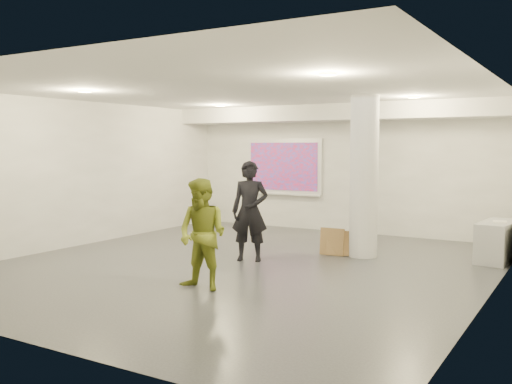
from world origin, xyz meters
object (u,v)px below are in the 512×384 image
Objects in this scene: credenza at (497,241)px; woman at (250,211)px; projection_screen at (284,167)px; man at (202,234)px; column at (364,177)px.

woman is (-3.84, -2.24, 0.54)m from credenza.
projection_screen is 4.37m from woman.
man is at bearing -97.17° from woman.
man is (0.51, -2.13, -0.10)m from woman.
column is at bearing -40.56° from projection_screen.
credenza is 4.48m from woman.
projection_screen reaches higher than woman.
column reaches higher than projection_screen.
column reaches higher than woman.
woman is at bearing -139.02° from column.
woman is at bearing 104.07° from man.
column is at bearing 20.45° from woman.
projection_screen is (-3.10, 2.65, 0.03)m from column.
column is 4.08m from projection_screen.
column is at bearing 73.22° from man.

